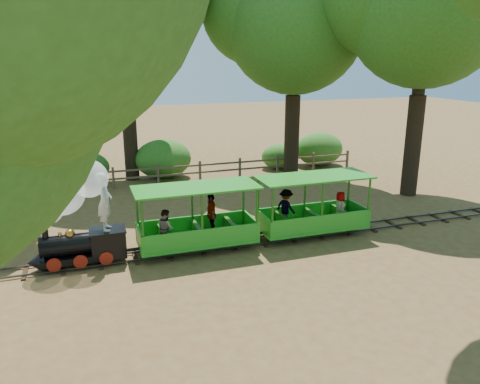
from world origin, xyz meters
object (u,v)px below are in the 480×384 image
object	(u,v)px
fence	(179,171)
locomotive	(72,207)
carriage_rear	(310,212)
carriage_front	(196,226)

from	to	relation	value
fence	locomotive	bearing A→B (deg)	-120.12
locomotive	carriage_rear	xyz separation A→B (m)	(7.33, -0.04, -0.94)
locomotive	carriage_front	distance (m)	3.58
locomotive	carriage_rear	size ratio (longest dim) A/B	0.83
carriage_front	fence	world-z (taller)	carriage_front
carriage_front	locomotive	bearing A→B (deg)	178.92
carriage_rear	fence	bearing A→B (deg)	108.90
locomotive	carriage_rear	world-z (taller)	locomotive
carriage_rear	fence	size ratio (longest dim) A/B	0.21
carriage_rear	locomotive	bearing A→B (deg)	179.70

